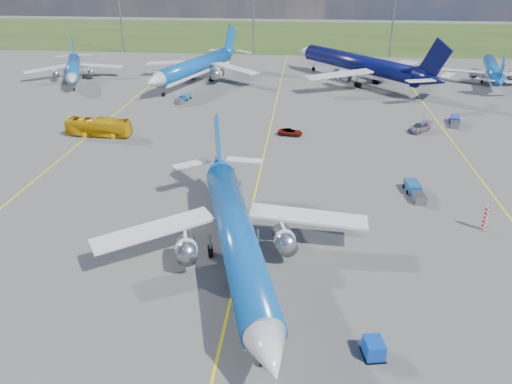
# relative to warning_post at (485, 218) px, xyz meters

# --- Properties ---
(ground) EXTENTS (400.00, 400.00, 0.00)m
(ground) POSITION_rel_warning_post_xyz_m (-26.00, -8.00, -1.50)
(ground) COLOR #4F4F4D
(ground) RESTS_ON ground
(grass_strip) EXTENTS (400.00, 80.00, 0.01)m
(grass_strip) POSITION_rel_warning_post_xyz_m (-26.00, 142.00, -1.50)
(grass_strip) COLOR #2D4719
(grass_strip) RESTS_ON ground
(taxiway_lines) EXTENTS (60.25, 160.00, 0.02)m
(taxiway_lines) POSITION_rel_warning_post_xyz_m (-25.83, 19.70, -1.49)
(taxiway_lines) COLOR yellow
(taxiway_lines) RESTS_ON ground
(floodlight_masts) EXTENTS (202.20, 0.50, 22.70)m
(floodlight_masts) POSITION_rel_warning_post_xyz_m (-16.00, 102.00, 11.06)
(floodlight_masts) COLOR slate
(floodlight_masts) RESTS_ON ground
(warning_post) EXTENTS (0.50, 0.50, 3.00)m
(warning_post) POSITION_rel_warning_post_xyz_m (0.00, 0.00, 0.00)
(warning_post) COLOR red
(warning_post) RESTS_ON ground
(bg_jet_nw) EXTENTS (34.92, 39.01, 8.39)m
(bg_jet_nw) POSITION_rel_warning_post_xyz_m (-75.18, 64.31, -1.50)
(bg_jet_nw) COLOR #0C50AA
(bg_jet_nw) RESTS_ON ground
(bg_jet_nnw) EXTENTS (43.23, 49.48, 10.89)m
(bg_jet_nnw) POSITION_rel_warning_post_xyz_m (-45.73, 65.02, -1.50)
(bg_jet_nnw) COLOR #0C50AA
(bg_jet_nnw) RESTS_ON ground
(bg_jet_n) EXTENTS (58.36, 59.85, 12.48)m
(bg_jet_n) POSITION_rel_warning_post_xyz_m (-8.07, 68.34, -1.50)
(bg_jet_n) COLOR #070B3D
(bg_jet_n) RESTS_ON ground
(bg_jet_ne) EXTENTS (31.40, 37.24, 8.53)m
(bg_jet_ne) POSITION_rel_warning_post_xyz_m (23.44, 72.53, -1.50)
(bg_jet_ne) COLOR #0C50AA
(bg_jet_ne) RESTS_ON ground
(main_airliner) EXTENTS (38.88, 45.33, 10.17)m
(main_airliner) POSITION_rel_warning_post_xyz_m (-26.05, -9.91, -1.50)
(main_airliner) COLOR #0C50AA
(main_airliner) RESTS_ON ground
(uld_container) EXTENTS (1.71, 1.99, 1.40)m
(uld_container) POSITION_rel_warning_post_xyz_m (-14.26, -20.57, -0.80)
(uld_container) COLOR #0C3DAE
(uld_container) RESTS_ON ground
(apron_bus) EXTENTS (10.95, 3.09, 3.02)m
(apron_bus) POSITION_rel_warning_post_xyz_m (-54.13, 26.22, 0.01)
(apron_bus) COLOR #E4AD0D
(apron_bus) RESTS_ON ground
(service_car_a) EXTENTS (3.28, 4.37, 1.38)m
(service_car_a) POSITION_rel_warning_post_xyz_m (-51.42, 29.26, -0.81)
(service_car_a) COLOR #999999
(service_car_a) RESTS_ON ground
(service_car_b) EXTENTS (4.30, 2.38, 1.14)m
(service_car_b) POSITION_rel_warning_post_xyz_m (-22.37, 29.55, -0.93)
(service_car_b) COLOR #999999
(service_car_b) RESTS_ON ground
(service_car_c) EXTENTS (4.90, 5.06, 1.45)m
(service_car_c) POSITION_rel_warning_post_xyz_m (-0.43, 33.76, -0.77)
(service_car_c) COLOR #999999
(service_car_c) RESTS_ON ground
(baggage_tug_w) EXTENTS (1.94, 5.65, 1.25)m
(baggage_tug_w) POSITION_rel_warning_post_xyz_m (-5.92, 8.26, -0.92)
(baggage_tug_w) COLOR #184B90
(baggage_tug_w) RESTS_ON ground
(baggage_tug_c) EXTENTS (2.41, 5.40, 1.17)m
(baggage_tug_c) POSITION_rel_warning_post_xyz_m (-45.08, 48.72, -0.95)
(baggage_tug_c) COLOR #1A5CA0
(baggage_tug_c) RESTS_ON ground
(baggage_tug_e) EXTENTS (2.61, 5.58, 1.21)m
(baggage_tug_e) POSITION_rel_warning_post_xyz_m (6.64, 38.44, -0.93)
(baggage_tug_e) COLOR #1C3BAA
(baggage_tug_e) RESTS_ON ground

